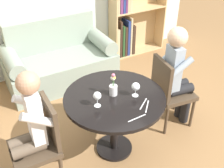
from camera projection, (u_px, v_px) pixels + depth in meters
ground_plane at (114, 148)px, 3.16m from camera, size 16.00×16.00×0.00m
round_table at (114, 107)px, 2.83m from camera, size 1.01×1.01×0.72m
couch at (60, 62)px, 4.18m from camera, size 1.56×0.80×0.92m
bookshelf_right at (130, 14)px, 4.71m from camera, size 1.00×0.28×1.59m
chair_left at (41, 141)px, 2.58m from camera, size 0.43×0.43×0.90m
chair_right at (169, 90)px, 3.26m from camera, size 0.47×0.47×0.90m
person_left at (28, 131)px, 2.46m from camera, size 0.42×0.34×1.23m
person_right at (178, 74)px, 3.17m from camera, size 0.45×0.38×1.27m
wine_glass_left at (97, 96)px, 2.58m from camera, size 0.08×0.08×0.16m
wine_glass_right at (136, 87)px, 2.72m from camera, size 0.08×0.08×0.15m
flower_vase at (113, 87)px, 2.74m from camera, size 0.08×0.08×0.25m
knife_left_setting at (147, 107)px, 2.63m from camera, size 0.14×0.15×0.00m
fork_left_setting at (137, 118)px, 2.49m from camera, size 0.19×0.02×0.00m
knife_right_setting at (143, 104)px, 2.66m from camera, size 0.16×0.12×0.00m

